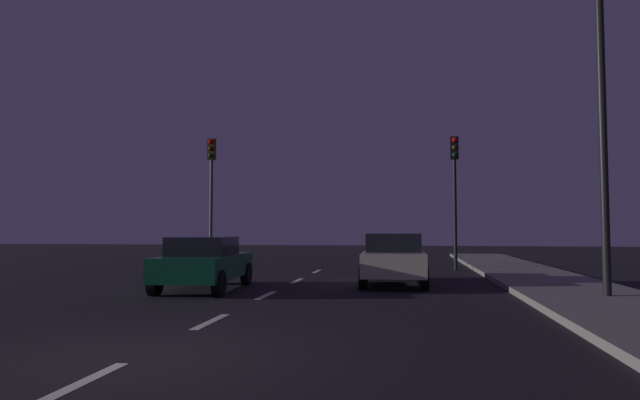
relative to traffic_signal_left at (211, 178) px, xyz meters
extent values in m
plane|color=black|center=(4.81, -8.41, -3.81)|extent=(80.00, 80.00, 0.00)
cube|color=gray|center=(12.31, -8.41, -3.74)|extent=(3.00, 40.00, 0.15)
cube|color=silver|center=(4.81, -16.61, -3.81)|extent=(0.16, 1.60, 0.01)
cube|color=silver|center=(4.81, -12.81, -3.81)|extent=(0.16, 1.60, 0.01)
cube|color=silver|center=(4.81, -9.01, -3.81)|extent=(0.16, 1.60, 0.01)
cube|color=silver|center=(4.81, -5.21, -3.81)|extent=(0.16, 1.60, 0.01)
cube|color=silver|center=(4.81, -1.41, -3.81)|extent=(0.16, 1.60, 0.01)
cylinder|color=#4C4C51|center=(0.00, 0.02, -1.07)|extent=(0.14, 0.14, 5.50)
cube|color=#382D0C|center=(0.00, 0.02, 1.23)|extent=(0.32, 0.24, 0.90)
sphere|color=red|center=(0.00, -0.14, 1.53)|extent=(0.20, 0.20, 0.20)
sphere|color=#3F2D0C|center=(0.00, -0.14, 1.23)|extent=(0.20, 0.20, 0.20)
sphere|color=#0C3319|center=(0.00, -0.14, 0.93)|extent=(0.20, 0.20, 0.20)
cylinder|color=black|center=(10.14, 0.02, -1.16)|extent=(0.14, 0.14, 5.31)
cube|color=black|center=(10.14, 0.02, 1.05)|extent=(0.32, 0.24, 0.90)
sphere|color=red|center=(10.14, -0.14, 1.35)|extent=(0.20, 0.20, 0.20)
sphere|color=#3F2D0C|center=(10.14, -0.14, 1.05)|extent=(0.20, 0.20, 0.20)
sphere|color=#0C3319|center=(10.14, -0.14, 0.75)|extent=(0.20, 0.20, 0.20)
cube|color=beige|center=(7.84, -5.85, -3.17)|extent=(1.81, 4.06, 0.65)
cube|color=black|center=(7.85, -6.05, -2.58)|extent=(1.56, 1.84, 0.53)
cylinder|color=black|center=(7.01, -4.40, -3.49)|extent=(0.23, 0.64, 0.64)
cylinder|color=black|center=(8.63, -4.37, -3.49)|extent=(0.23, 0.64, 0.64)
cylinder|color=black|center=(7.06, -7.33, -3.49)|extent=(0.23, 0.64, 0.64)
cylinder|color=black|center=(8.68, -7.30, -3.49)|extent=(0.23, 0.64, 0.64)
cube|color=#0F4C2D|center=(2.86, -8.06, -3.19)|extent=(1.97, 4.09, 0.61)
cube|color=black|center=(2.87, -8.26, -2.64)|extent=(1.62, 1.89, 0.48)
cylinder|color=black|center=(1.97, -6.67, -3.49)|extent=(0.26, 0.65, 0.64)
cylinder|color=black|center=(3.56, -6.57, -3.49)|extent=(0.26, 0.65, 0.64)
cylinder|color=black|center=(2.16, -9.55, -3.49)|extent=(0.26, 0.65, 0.64)
cylinder|color=black|center=(3.75, -9.45, -3.49)|extent=(0.26, 0.65, 0.64)
cylinder|color=black|center=(12.61, -9.07, 0.10)|extent=(0.18, 0.18, 7.83)
camera|label=1|loc=(8.21, -21.98, -2.19)|focal=30.35mm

